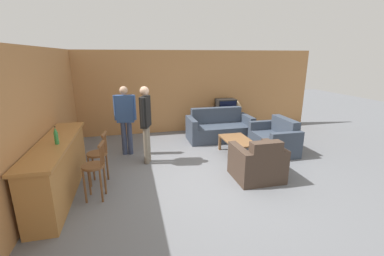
# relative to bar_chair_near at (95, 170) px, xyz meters

# --- Properties ---
(ground_plane) EXTENTS (24.00, 24.00, 0.00)m
(ground_plane) POSITION_rel_bar_chair_near_xyz_m (2.14, 0.29, -0.55)
(ground_plane) COLOR slate
(wall_back) EXTENTS (9.40, 0.08, 2.60)m
(wall_back) POSITION_rel_bar_chair_near_xyz_m (2.14, 3.84, 0.75)
(wall_back) COLOR #B27A47
(wall_back) RESTS_ON ground_plane
(wall_left) EXTENTS (0.08, 8.56, 2.60)m
(wall_left) POSITION_rel_bar_chair_near_xyz_m (-0.98, 1.56, 0.75)
(wall_left) COLOR #B27A47
(wall_left) RESTS_ON ground_plane
(bar_counter) EXTENTS (0.55, 2.60, 1.01)m
(bar_counter) POSITION_rel_bar_chair_near_xyz_m (-0.64, 0.32, -0.04)
(bar_counter) COLOR #A87038
(bar_counter) RESTS_ON ground_plane
(bar_chair_near) EXTENTS (0.43, 0.43, 1.03)m
(bar_chair_near) POSITION_rel_bar_chair_near_xyz_m (0.00, 0.00, 0.00)
(bar_chair_near) COLOR brown
(bar_chair_near) RESTS_ON ground_plane
(bar_chair_mid) EXTENTS (0.43, 0.43, 1.03)m
(bar_chair_mid) POSITION_rel_bar_chair_near_xyz_m (0.00, 0.58, 0.00)
(bar_chair_mid) COLOR brown
(bar_chair_mid) RESTS_ON ground_plane
(couch_far) EXTENTS (1.88, 0.90, 0.91)m
(couch_far) POSITION_rel_bar_chair_near_xyz_m (3.19, 2.67, -0.22)
(couch_far) COLOR #384251
(couch_far) RESTS_ON ground_plane
(armchair_near) EXTENTS (0.93, 0.86, 0.89)m
(armchair_near) POSITION_rel_bar_chair_near_xyz_m (3.09, 0.03, -0.22)
(armchair_near) COLOR #423328
(armchair_near) RESTS_ON ground_plane
(loveseat_right) EXTENTS (0.83, 1.30, 0.87)m
(loveseat_right) POSITION_rel_bar_chair_near_xyz_m (4.28, 1.37, -0.23)
(loveseat_right) COLOR #384251
(loveseat_right) RESTS_ON ground_plane
(coffee_table) EXTENTS (0.64, 1.07, 0.42)m
(coffee_table) POSITION_rel_bar_chair_near_xyz_m (3.20, 1.31, -0.18)
(coffee_table) COLOR brown
(coffee_table) RESTS_ON ground_plane
(tv_unit) EXTENTS (1.16, 0.44, 0.53)m
(tv_unit) POSITION_rel_bar_chair_near_xyz_m (3.70, 3.50, -0.28)
(tv_unit) COLOR #513823
(tv_unit) RESTS_ON ground_plane
(tv) EXTENTS (0.62, 0.45, 0.54)m
(tv) POSITION_rel_bar_chair_near_xyz_m (3.70, 3.50, 0.25)
(tv) COLOR black
(tv) RESTS_ON tv_unit
(bottle) EXTENTS (0.07, 0.07, 0.30)m
(bottle) POSITION_rel_bar_chair_near_xyz_m (-0.56, 0.14, 0.60)
(bottle) COLOR #2D7F3D
(bottle) RESTS_ON bar_counter
(table_lamp) EXTENTS (0.27, 0.27, 0.47)m
(table_lamp) POSITION_rel_bar_chair_near_xyz_m (4.13, 3.50, 0.34)
(table_lamp) COLOR brown
(table_lamp) RESTS_ON tv_unit
(person_by_window) EXTENTS (0.53, 0.22, 1.73)m
(person_by_window) POSITION_rel_bar_chair_near_xyz_m (0.53, 2.06, 0.44)
(person_by_window) COLOR #384260
(person_by_window) RESTS_ON ground_plane
(person_by_counter) EXTENTS (0.27, 0.47, 1.79)m
(person_by_counter) POSITION_rel_bar_chair_near_xyz_m (0.98, 1.39, 0.49)
(person_by_counter) COLOR #756B5B
(person_by_counter) RESTS_ON ground_plane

